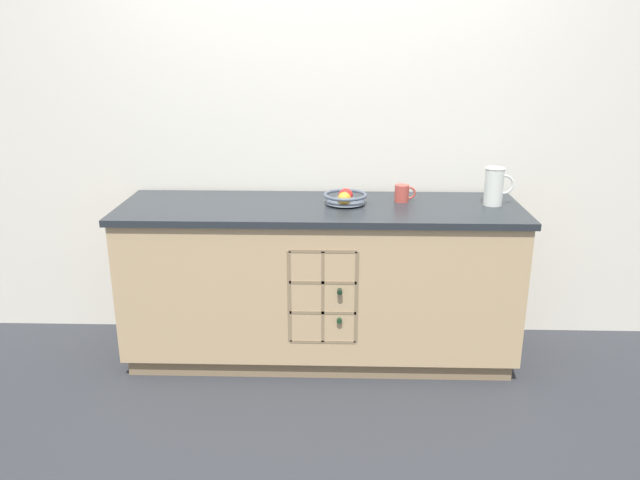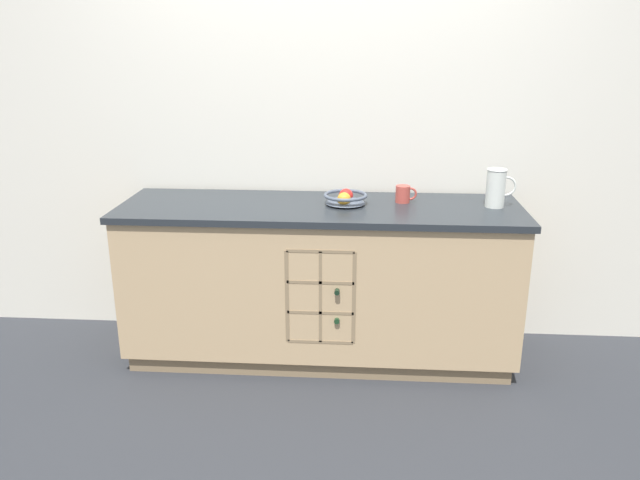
# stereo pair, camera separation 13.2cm
# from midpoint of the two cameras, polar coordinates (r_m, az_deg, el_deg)

# --- Properties ---
(ground_plane) EXTENTS (14.00, 14.00, 0.00)m
(ground_plane) POSITION_cam_midpoint_polar(r_m,az_deg,el_deg) (3.66, 1.05, -10.32)
(ground_plane) COLOR #2D3035
(back_wall) EXTENTS (4.51, 0.06, 2.55)m
(back_wall) POSITION_cam_midpoint_polar(r_m,az_deg,el_deg) (3.62, 1.48, 10.67)
(back_wall) COLOR silver
(back_wall) RESTS_ON ground_plane
(kitchen_island) EXTENTS (2.15, 0.66, 0.88)m
(kitchen_island) POSITION_cam_midpoint_polar(r_m,az_deg,el_deg) (3.47, 1.10, -3.80)
(kitchen_island) COLOR #8B7354
(kitchen_island) RESTS_ON ground_plane
(fruit_bowl) EXTENTS (0.23, 0.23, 0.09)m
(fruit_bowl) POSITION_cam_midpoint_polar(r_m,az_deg,el_deg) (3.34, 3.47, 3.89)
(fruit_bowl) COLOR #4C5666
(fruit_bowl) RESTS_ON kitchen_island
(white_pitcher) EXTENTS (0.16, 0.11, 0.20)m
(white_pitcher) POSITION_cam_midpoint_polar(r_m,az_deg,el_deg) (3.43, 16.89, 4.64)
(white_pitcher) COLOR silver
(white_pitcher) RESTS_ON kitchen_island
(ceramic_mug) EXTENTS (0.12, 0.08, 0.09)m
(ceramic_mug) POSITION_cam_midpoint_polar(r_m,az_deg,el_deg) (3.43, 8.74, 4.18)
(ceramic_mug) COLOR #B7473D
(ceramic_mug) RESTS_ON kitchen_island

